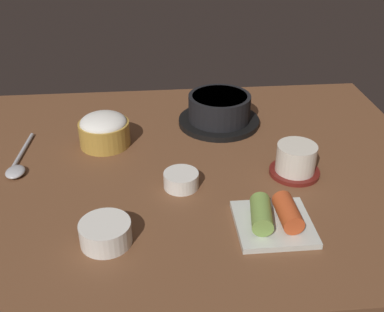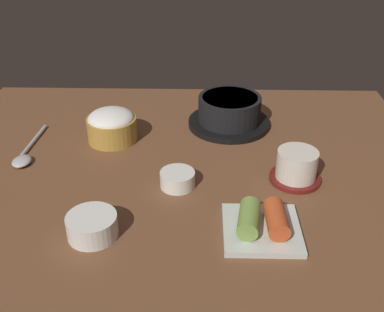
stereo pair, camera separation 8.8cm
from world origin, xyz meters
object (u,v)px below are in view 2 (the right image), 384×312
object	(u,v)px
rice_bowl	(112,125)
tea_cup_with_saucer	(296,167)
side_bowl_near	(92,225)
spoon	(25,155)
stone_pot	(229,112)
kimchi_plate	(262,224)
banchan_cup_center	(177,179)

from	to	relation	value
rice_bowl	tea_cup_with_saucer	world-z (taller)	rice_bowl
rice_bowl	side_bowl_near	xyz separation A→B (cm)	(2.22, -31.28, -1.55)
tea_cup_with_saucer	spoon	bearing A→B (deg)	172.67
stone_pot	spoon	world-z (taller)	stone_pot
tea_cup_with_saucer	kimchi_plate	xyz separation A→B (cm)	(-7.76, -15.06, -1.32)
rice_bowl	banchan_cup_center	size ratio (longest dim) A/B	1.65
kimchi_plate	rice_bowl	bearing A→B (deg)	133.94
tea_cup_with_saucer	kimchi_plate	distance (cm)	17.00
stone_pot	rice_bowl	size ratio (longest dim) A/B	1.75
banchan_cup_center	kimchi_plate	xyz separation A→B (cm)	(13.99, -12.64, 0.07)
stone_pot	spoon	distance (cm)	44.43
rice_bowl	side_bowl_near	world-z (taller)	rice_bowl
rice_bowl	spoon	bearing A→B (deg)	-153.88
rice_bowl	banchan_cup_center	bearing A→B (deg)	-49.34
kimchi_plate	banchan_cup_center	bearing A→B (deg)	137.89
banchan_cup_center	rice_bowl	bearing A→B (deg)	130.66
stone_pot	kimchi_plate	xyz separation A→B (cm)	(3.55, -37.31, -1.70)
stone_pot	kimchi_plate	size ratio (longest dim) A/B	1.51
stone_pot	spoon	bearing A→B (deg)	-159.62
tea_cup_with_saucer	side_bowl_near	size ratio (longest dim) A/B	1.20
stone_pot	kimchi_plate	distance (cm)	37.51
tea_cup_with_saucer	banchan_cup_center	distance (cm)	21.93
side_bowl_near	banchan_cup_center	bearing A→B (deg)	48.15
kimchi_plate	stone_pot	bearing A→B (deg)	95.43
stone_pot	spoon	xyz separation A→B (cm)	(-41.57, -15.44, -2.73)
banchan_cup_center	kimchi_plate	world-z (taller)	kimchi_plate
spoon	tea_cup_with_saucer	bearing A→B (deg)	-7.33
banchan_cup_center	spoon	xyz separation A→B (cm)	(-31.13, 9.22, -0.96)
side_bowl_near	spoon	distance (cm)	29.79
rice_bowl	tea_cup_with_saucer	size ratio (longest dim) A/B	1.10
spoon	kimchi_plate	bearing A→B (deg)	-25.86
banchan_cup_center	side_bowl_near	bearing A→B (deg)	-131.85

